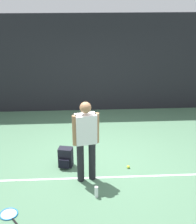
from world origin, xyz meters
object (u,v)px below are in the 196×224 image
at_px(tennis_player, 86,137).
at_px(tennis_ball_near_player, 128,167).
at_px(water_bottle, 96,192).
at_px(backpack, 66,158).
at_px(tennis_racket, 9,215).

bearing_deg(tennis_player, tennis_ball_near_player, 9.77).
distance_m(tennis_player, water_bottle, 1.05).
bearing_deg(tennis_player, backpack, 118.59).
bearing_deg(tennis_racket, tennis_ball_near_player, -94.46).
distance_m(tennis_player, tennis_racket, 1.96).
distance_m(tennis_ball_near_player, water_bottle, 1.21).
xyz_separation_m(backpack, tennis_ball_near_player, (1.36, -0.16, -0.18)).
relative_size(backpack, water_bottle, 1.97).
xyz_separation_m(tennis_player, tennis_ball_near_player, (0.92, 0.36, -0.93)).
height_order(tennis_ball_near_player, water_bottle, water_bottle).
xyz_separation_m(tennis_racket, backpack, (0.93, 1.54, 0.20)).
bearing_deg(water_bottle, tennis_racket, -164.42).
xyz_separation_m(tennis_racket, tennis_ball_near_player, (2.29, 1.38, 0.02)).
xyz_separation_m(tennis_player, backpack, (-0.44, 0.52, -0.76)).
bearing_deg(tennis_ball_near_player, backpack, 173.38).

